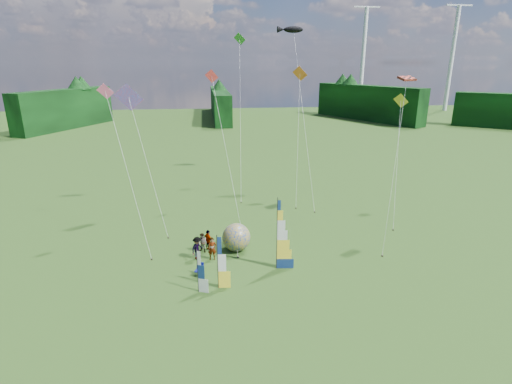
{
  "coord_description": "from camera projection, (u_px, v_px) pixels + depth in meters",
  "views": [
    {
      "loc": [
        -4.42,
        -22.43,
        14.15
      ],
      "look_at": [
        -1.0,
        4.0,
        5.5
      ],
      "focal_mm": 28.0,
      "sensor_mm": 36.0,
      "label": 1
    }
  ],
  "objects": [
    {
      "name": "feather_banner_main",
      "position": [
        277.0,
        235.0,
        28.02
      ],
      "size": [
        1.41,
        0.26,
        5.22
      ],
      "primitive_type": null,
      "rotation": [
        0.0,
        0.0,
        -0.11
      ],
      "color": "navy",
      "rests_on": "ground"
    },
    {
      "name": "small_kite_yellow",
      "position": [
        398.0,
        155.0,
        37.37
      ],
      "size": [
        9.3,
        11.56,
        11.75
      ],
      "primitive_type": null,
      "rotation": [
        0.0,
        0.0,
        -0.41
      ],
      "color": "gold",
      "rests_on": "ground"
    },
    {
      "name": "small_kite_orange",
      "position": [
        298.0,
        133.0,
        41.57
      ],
      "size": [
        6.41,
        9.89,
        14.37
      ],
      "primitive_type": null,
      "rotation": [
        0.0,
        0.0,
        -0.26
      ],
      "color": "orange",
      "rests_on": "ground"
    },
    {
      "name": "kite_parafoil",
      "position": [
        396.0,
        155.0,
        31.11
      ],
      "size": [
        9.15,
        10.54,
        14.64
      ],
      "primitive_type": null,
      "rotation": [
        0.0,
        0.0,
        0.33
      ],
      "color": "red",
      "rests_on": "ground"
    },
    {
      "name": "spectator_c",
      "position": [
        197.0,
        248.0,
        29.92
      ],
      "size": [
        1.07,
        1.18,
        1.8
      ],
      "primitive_type": "imported",
      "rotation": [
        0.0,
        0.0,
        0.89
      ],
      "color": "#66594C",
      "rests_on": "ground"
    },
    {
      "name": "camp_chair",
      "position": [
        199.0,
        270.0,
        27.64
      ],
      "size": [
        0.73,
        0.73,
        0.96
      ],
      "primitive_type": null,
      "rotation": [
        0.0,
        0.0,
        -0.43
      ],
      "color": "#080D65",
      "rests_on": "ground"
    },
    {
      "name": "side_banner_far",
      "position": [
        198.0,
        272.0,
        25.43
      ],
      "size": [
        0.85,
        0.42,
        2.92
      ],
      "primitive_type": null,
      "rotation": [
        0.0,
        0.0,
        -0.38
      ],
      "color": "white",
      "rests_on": "ground"
    },
    {
      "name": "kite_rainbow_delta",
      "position": [
        147.0,
        153.0,
        34.99
      ],
      "size": [
        10.16,
        13.09,
        13.25
      ],
      "primitive_type": null,
      "rotation": [
        0.0,
        0.0,
        0.23
      ],
      "color": "#CA2B3C",
      "rests_on": "ground"
    },
    {
      "name": "spectator_d",
      "position": [
        208.0,
        240.0,
        31.37
      ],
      "size": [
        0.92,
        1.05,
        1.7
      ],
      "primitive_type": "imported",
      "rotation": [
        0.0,
        0.0,
        2.2
      ],
      "color": "#66594C",
      "rests_on": "ground"
    },
    {
      "name": "spectator_a",
      "position": [
        212.0,
        249.0,
        29.89
      ],
      "size": [
        0.66,
        0.45,
        1.76
      ],
      "primitive_type": "imported",
      "rotation": [
        0.0,
        0.0,
        -0.04
      ],
      "color": "#66594C",
      "rests_on": "ground"
    },
    {
      "name": "ground",
      "position": [
        279.0,
        290.0,
        26.06
      ],
      "size": [
        220.0,
        220.0,
        0.0
      ],
      "primitive_type": "plane",
      "color": "#385C23",
      "rests_on": "ground"
    },
    {
      "name": "small_kite_red",
      "position": [
        225.0,
        142.0,
        37.95
      ],
      "size": [
        6.87,
        10.99,
        14.01
      ],
      "primitive_type": null,
      "rotation": [
        0.0,
        0.0,
        0.27
      ],
      "color": "red",
      "rests_on": "ground"
    },
    {
      "name": "spectator_b",
      "position": [
        203.0,
        243.0,
        31.07
      ],
      "size": [
        0.85,
        0.72,
        1.57
      ],
      "primitive_type": "imported",
      "rotation": [
        0.0,
        0.0,
        -0.56
      ],
      "color": "#66594C",
      "rests_on": "ground"
    },
    {
      "name": "side_banner_left",
      "position": [
        218.0,
        263.0,
        25.73
      ],
      "size": [
        1.03,
        0.19,
        3.69
      ],
      "primitive_type": null,
      "rotation": [
        0.0,
        0.0,
        -0.09
      ],
      "color": "yellow",
      "rests_on": "ground"
    },
    {
      "name": "bol_inflatable",
      "position": [
        236.0,
        237.0,
        31.28
      ],
      "size": [
        2.35,
        2.35,
        2.22
      ],
      "primitive_type": "sphere",
      "rotation": [
        0.0,
        0.0,
        0.06
      ],
      "color": "navy",
      "rests_on": "ground"
    },
    {
      "name": "kite_whale",
      "position": [
        303.0,
        107.0,
        42.5
      ],
      "size": [
        3.65,
        15.47,
        19.23
      ],
      "primitive_type": null,
      "rotation": [
        0.0,
        0.0,
        -0.04
      ],
      "color": "black",
      "rests_on": "ground"
    },
    {
      "name": "turbine_right",
      "position": [
        363.0,
        60.0,
        123.15
      ],
      "size": [
        8.0,
        1.2,
        30.0
      ],
      "primitive_type": null,
      "color": "silver",
      "rests_on": "ground"
    },
    {
      "name": "treeline_ring",
      "position": [
        280.0,
        234.0,
        24.83
      ],
      "size": [
        210.0,
        210.0,
        8.0
      ],
      "primitive_type": null,
      "color": "#114E15",
      "rests_on": "ground"
    },
    {
      "name": "turbine_left",
      "position": [
        452.0,
        60.0,
        119.6
      ],
      "size": [
        8.0,
        1.2,
        30.0
      ],
      "primitive_type": null,
      "color": "silver",
      "rests_on": "ground"
    },
    {
      "name": "small_kite_pink",
      "position": [
        127.0,
        166.0,
        30.82
      ],
      "size": [
        7.2,
        9.4,
        13.04
      ],
      "primitive_type": null,
      "rotation": [
        0.0,
        0.0,
        0.21
      ],
      "color": "#D7547B",
      "rests_on": "ground"
    },
    {
      "name": "small_kite_green",
      "position": [
        240.0,
        110.0,
        45.02
      ],
      "size": [
        7.83,
        14.26,
        18.12
      ],
      "primitive_type": null,
      "rotation": [
        0.0,
        0.0,
        -0.33
      ],
      "color": "green",
      "rests_on": "ground"
    }
  ]
}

